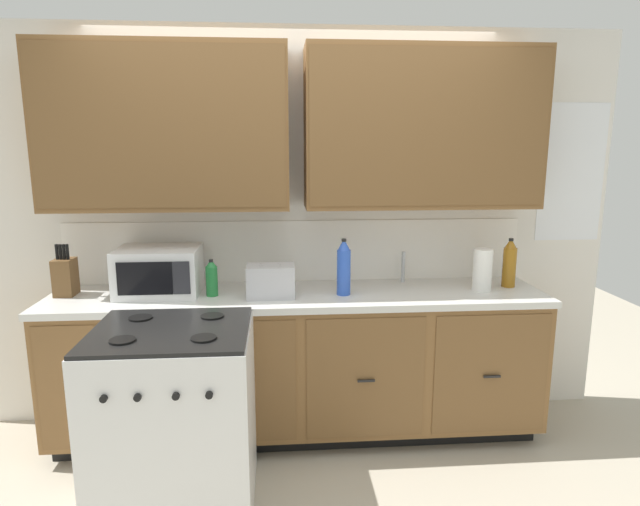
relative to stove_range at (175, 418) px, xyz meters
The scene contains 12 objects.
ground_plane 0.86m from the stove_range, 27.19° to the left, with size 8.00×8.00×0.00m, color #B2A893.
wall_unit 1.60m from the stove_range, 52.08° to the left, with size 4.15×0.40×2.53m.
counter_run 0.90m from the stove_range, 44.27° to the left, with size 2.98×0.64×0.93m.
stove_range is the anchor object (origin of this frame).
microwave 0.92m from the stove_range, 105.78° to the left, with size 0.48×0.37×0.28m.
toaster 0.92m from the stove_range, 49.45° to the left, with size 0.28×0.18×0.19m.
knife_block 1.16m from the stove_range, 137.11° to the left, with size 0.11×0.14×0.31m.
sink_faucet 1.67m from the stove_range, 32.22° to the left, with size 0.02×0.02×0.20m, color #B2B5BA.
paper_towel_roll 1.96m from the stove_range, 18.67° to the left, with size 0.12×0.12×0.26m, color white.
bottle_amber 2.17m from the stove_range, 18.86° to the left, with size 0.08×0.08×0.31m.
bottle_blue 1.24m from the stove_range, 32.14° to the left, with size 0.08×0.08×0.34m.
bottle_green 0.84m from the stove_range, 78.12° to the left, with size 0.07×0.07×0.22m.
Camera 1 is at (-0.11, -2.81, 1.80)m, focal length 29.79 mm.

